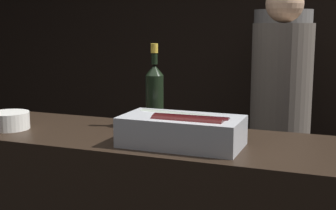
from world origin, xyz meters
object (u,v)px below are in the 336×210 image
at_px(person_in_hoodie, 280,94).
at_px(bowl_white, 9,120).
at_px(person_blond_tee, 280,118).
at_px(champagne_bottle, 155,93).
at_px(ice_bin_with_bottles, 182,129).

bearing_deg(person_in_hoodie, bowl_white, -173.69).
relative_size(person_in_hoodie, person_blond_tee, 1.05).
relative_size(champagne_bottle, person_blond_tee, 0.20).
xyz_separation_m(champagne_bottle, person_blond_tee, (0.39, 0.93, -0.25)).
relative_size(ice_bin_with_bottles, person_blond_tee, 0.25).
bearing_deg(bowl_white, champagne_bottle, 25.29).
xyz_separation_m(bowl_white, person_in_hoodie, (0.83, 1.82, -0.10)).
distance_m(champagne_bottle, person_in_hoodie, 1.61).
bearing_deg(ice_bin_with_bottles, person_blond_tee, 81.45).
bearing_deg(person_in_hoodie, champagne_bottle, -159.94).
relative_size(bowl_white, person_in_hoodie, 0.09).
bearing_deg(bowl_white, ice_bin_with_bottles, -0.05).
bearing_deg(person_in_hoodie, person_blond_tee, -141.24).
distance_m(champagne_bottle, person_blond_tee, 1.04).
relative_size(bowl_white, champagne_bottle, 0.47).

